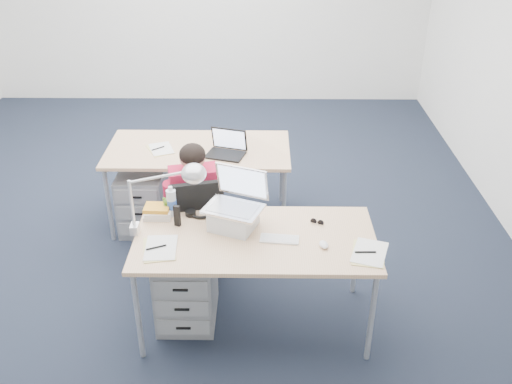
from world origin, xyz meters
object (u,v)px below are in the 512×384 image
office_chair (198,249)px  sunglasses (317,222)px  desk_far (198,153)px  wireless_keyboard (279,239)px  desk_near (255,243)px  water_bottle (171,201)px  dark_laptop (225,144)px  cordless_phone (177,216)px  far_cup (234,139)px  bear_figurine (167,206)px  headphones (202,211)px  desk_lamp (156,198)px  seated_person (194,205)px  can_koozie (238,223)px  drawer_pedestal_far (144,200)px  silver_laptop (233,202)px  book_stack (158,212)px  drawer_pedestal_near (187,286)px  computer_mouse (324,245)px

office_chair → sunglasses: bearing=-35.3°
desk_far → wireless_keyboard: (0.68, -1.42, 0.05)m
desk_near → water_bottle: 0.67m
sunglasses → dark_laptop: 1.28m
cordless_phone → far_cup: (0.32, 1.33, -0.02)m
bear_figurine → headphones: bearing=-1.5°
desk_lamp → dark_laptop: 1.27m
cordless_phone → sunglasses: 0.96m
desk_near → sunglasses: bearing=22.3°
seated_person → can_koozie: 0.73m
office_chair → dark_laptop: bearing=61.7°
headphones → water_bottle: water_bottle is taller
cordless_phone → sunglasses: size_ratio=1.58×
headphones → far_cup: size_ratio=2.11×
sunglasses → drawer_pedestal_far: bearing=166.8°
office_chair → seated_person: size_ratio=0.82×
seated_person → headphones: seated_person is taller
headphones → silver_laptop: bearing=-61.6°
desk_far → book_stack: 1.16m
desk_near → book_stack: book_stack is taller
desk_near → drawer_pedestal_near: 0.64m
far_cup → sunglasses: bearing=-64.0°
wireless_keyboard → headphones: bearing=154.9°
can_koozie → desk_lamp: desk_lamp is taller
wireless_keyboard → headphones: (-0.54, 0.33, 0.01)m
desk_near → book_stack: 0.73m
book_stack → far_cup: far_cup is taller
can_koozie → desk_lamp: size_ratio=0.20×
desk_near → cordless_phone: (-0.53, 0.14, 0.12)m
headphones → computer_mouse: bearing=-50.0°
computer_mouse → water_bottle: 1.10m
desk_lamp → book_stack: bearing=125.3°
desk_far → wireless_keyboard: bearing=-64.5°
headphones → sunglasses: 0.82m
drawer_pedestal_near → computer_mouse: computer_mouse is taller
seated_person → cordless_phone: (-0.04, -0.55, 0.24)m
office_chair → far_cup: office_chair is taller
silver_laptop → computer_mouse: silver_laptop is taller
desk_far → cordless_phone: (-0.01, -1.26, 0.12)m
book_stack → desk_near: bearing=-19.8°
desk_far → desk_near: bearing=-69.5°
wireless_keyboard → sunglasses: bearing=43.9°
desk_far → cordless_phone: bearing=-90.6°
office_chair → drawer_pedestal_near: office_chair is taller
computer_mouse → desk_lamp: 1.13m
office_chair → drawer_pedestal_far: size_ratio=1.71×
drawer_pedestal_near → dark_laptop: (0.22, 1.19, 0.57)m
wireless_keyboard → desk_lamp: 0.85m
desk_far → desk_lamp: desk_lamp is taller
seated_person → sunglasses: size_ratio=11.71×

